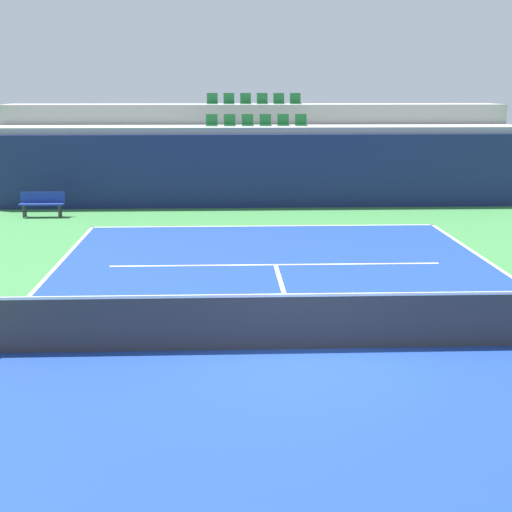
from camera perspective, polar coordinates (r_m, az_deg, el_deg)
ground_plane at (r=13.43m, az=3.28°, el=-6.81°), size 80.00×80.00×0.00m
court_surface at (r=13.43m, az=3.28°, el=-6.79°), size 11.00×24.00×0.01m
baseline_far at (r=25.00m, az=0.58°, el=2.20°), size 11.00×0.10×0.00m
service_line_far at (r=19.57m, az=1.43°, el=-0.64°), size 8.26×0.10×0.00m
centre_service_line at (r=16.47m, az=2.18°, el=-3.13°), size 0.10×6.40×0.00m
back_wall at (r=28.78m, az=0.16°, el=6.20°), size 20.08×0.30×2.67m
stands_tier_lower at (r=30.11m, az=0.04°, el=6.70°), size 20.08×2.40×2.91m
stands_tier_upper at (r=32.47m, az=-0.14°, el=7.78°), size 20.08×2.40×3.68m
seating_row_lower at (r=30.09m, az=0.04°, el=9.71°), size 3.84×0.44×0.44m
seating_row_upper at (r=32.47m, az=-0.15°, el=11.25°), size 3.84×0.44×0.44m
tennis_net at (r=13.27m, az=3.30°, el=-4.73°), size 11.08×0.08×1.07m
player_bench at (r=27.74m, az=-15.32°, el=3.81°), size 1.50×0.40×0.85m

